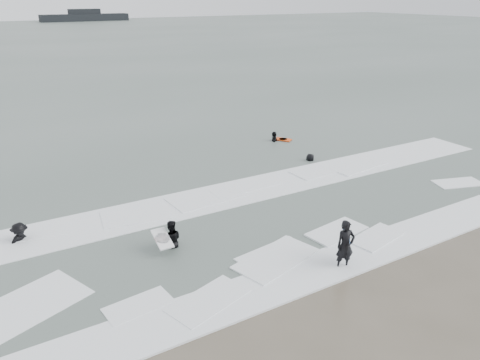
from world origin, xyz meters
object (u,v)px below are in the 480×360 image
surfer_right_near (274,141)px  surfer_right_far (310,161)px  vessel_horizon (85,17)px  surfer_breaker (21,243)px  surfer_wading (172,247)px  surfer_centre (343,268)px

surfer_right_near → surfer_right_far: 3.92m
surfer_right_near → vessel_horizon: vessel_horizon is taller
surfer_breaker → surfer_right_near: bearing=-12.2°
surfer_breaker → surfer_wading: bearing=-66.7°
surfer_wading → surfer_right_near: size_ratio=0.89×
surfer_right_near → surfer_breaker: bearing=-31.2°
surfer_right_near → surfer_wading: bearing=-11.9°
surfer_wading → surfer_breaker: surfer_breaker is taller
surfer_breaker → surfer_centre: bearing=-71.8°
surfer_wading → surfer_right_near: (10.12, 8.62, 0.00)m
surfer_centre → surfer_wading: (-4.29, 4.04, 0.00)m
surfer_right_far → surfer_breaker: bearing=-5.2°
surfer_right_near → vessel_horizon: 138.54m
surfer_wading → surfer_right_near: 13.29m
surfer_right_far → surfer_wading: bearing=13.6°
surfer_centre → surfer_wading: surfer_centre is taller
surfer_centre → surfer_wading: 5.89m
surfer_centre → vessel_horizon: (26.27, 149.68, 1.36)m
surfer_right_far → vessel_horizon: bearing=-110.5°
vessel_horizon → surfer_right_near: bearing=-98.5°
surfer_centre → surfer_right_near: (5.83, 12.66, 0.00)m
surfer_right_near → surfer_right_far: (-0.34, -3.91, 0.00)m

